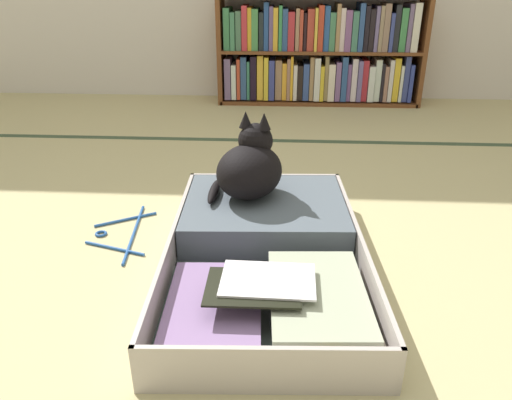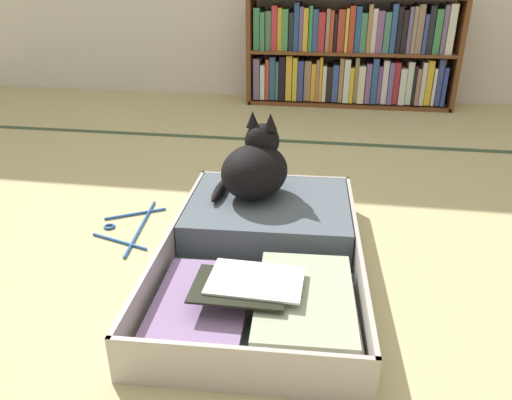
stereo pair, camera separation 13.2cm
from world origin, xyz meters
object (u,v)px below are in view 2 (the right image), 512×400
Objects in this scene: bookshelf at (350,54)px; clothes_hanger at (130,227)px; open_suitcase at (267,244)px; black_cat at (256,167)px.

bookshelf is 3.36× the size of clothes_hanger.
open_suitcase is 0.28m from black_cat.
clothes_hanger is (-0.51, 0.12, -0.05)m from open_suitcase.
black_cat reaches higher than clothes_hanger.
clothes_hanger is (-0.44, -0.09, -0.22)m from black_cat.
open_suitcase is 0.52m from clothes_hanger.
open_suitcase reaches higher than clothes_hanger.
black_cat is (-0.33, -1.91, -0.12)m from bookshelf.
bookshelf is at bearing 68.87° from clothes_hanger.
clothes_hanger is at bearing -111.13° from bookshelf.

